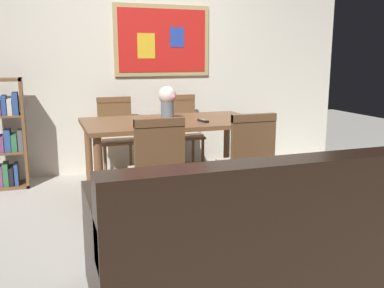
{
  "coord_description": "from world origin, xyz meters",
  "views": [
    {
      "loc": [
        -1.19,
        -3.31,
        1.35
      ],
      "look_at": [
        -0.06,
        -0.09,
        0.65
      ],
      "focal_mm": 39.68,
      "sensor_mm": 36.0,
      "label": 1
    }
  ],
  "objects_px": {
    "dining_table": "(172,129)",
    "leather_couch": "(249,239)",
    "dining_chair_near_left": "(157,165)",
    "dining_chair_far_right": "(182,127)",
    "flower_vase": "(167,100)",
    "dining_chair_near_right": "(247,157)",
    "dining_chair_far_left": "(116,131)",
    "tv_remote": "(203,121)",
    "potted_ivy": "(257,142)",
    "bookshelf": "(7,136)"
  },
  "relations": [
    {
      "from": "dining_table",
      "to": "tv_remote",
      "type": "relative_size",
      "value": 10.53
    },
    {
      "from": "potted_ivy",
      "to": "tv_remote",
      "type": "relative_size",
      "value": 3.39
    },
    {
      "from": "dining_chair_near_left",
      "to": "potted_ivy",
      "type": "relative_size",
      "value": 1.67
    },
    {
      "from": "dining_table",
      "to": "leather_couch",
      "type": "distance_m",
      "value": 1.87
    },
    {
      "from": "flower_vase",
      "to": "dining_chair_far_left",
      "type": "bearing_deg",
      "value": 118.17
    },
    {
      "from": "dining_table",
      "to": "dining_chair_far_right",
      "type": "height_order",
      "value": "dining_chair_far_right"
    },
    {
      "from": "dining_table",
      "to": "tv_remote",
      "type": "bearing_deg",
      "value": -38.66
    },
    {
      "from": "leather_couch",
      "to": "bookshelf",
      "type": "distance_m",
      "value": 3.03
    },
    {
      "from": "dining_chair_far_right",
      "to": "potted_ivy",
      "type": "distance_m",
      "value": 1.08
    },
    {
      "from": "dining_chair_near_right",
      "to": "bookshelf",
      "type": "relative_size",
      "value": 0.8
    },
    {
      "from": "potted_ivy",
      "to": "flower_vase",
      "type": "distance_m",
      "value": 1.79
    },
    {
      "from": "flower_vase",
      "to": "dining_chair_near_right",
      "type": "bearing_deg",
      "value": -64.97
    },
    {
      "from": "dining_table",
      "to": "flower_vase",
      "type": "relative_size",
      "value": 5.19
    },
    {
      "from": "dining_chair_far_left",
      "to": "tv_remote",
      "type": "bearing_deg",
      "value": -56.72
    },
    {
      "from": "bookshelf",
      "to": "leather_couch",
      "type": "bearing_deg",
      "value": -61.14
    },
    {
      "from": "dining_chair_far_right",
      "to": "tv_remote",
      "type": "height_order",
      "value": "dining_chair_far_right"
    },
    {
      "from": "dining_table",
      "to": "dining_chair_far_right",
      "type": "xyz_separation_m",
      "value": [
        0.37,
        0.83,
        -0.13
      ]
    },
    {
      "from": "leather_couch",
      "to": "flower_vase",
      "type": "height_order",
      "value": "flower_vase"
    },
    {
      "from": "dining_chair_far_right",
      "to": "flower_vase",
      "type": "relative_size",
      "value": 2.8
    },
    {
      "from": "dining_chair_near_left",
      "to": "potted_ivy",
      "type": "distance_m",
      "value": 2.51
    },
    {
      "from": "dining_chair_near_left",
      "to": "leather_couch",
      "type": "bearing_deg",
      "value": -74.24
    },
    {
      "from": "dining_table",
      "to": "flower_vase",
      "type": "bearing_deg",
      "value": 104.09
    },
    {
      "from": "dining_chair_far_right",
      "to": "leather_couch",
      "type": "xyz_separation_m",
      "value": [
        -0.46,
        -2.66,
        -0.23
      ]
    },
    {
      "from": "dining_chair_far_left",
      "to": "potted_ivy",
      "type": "relative_size",
      "value": 1.67
    },
    {
      "from": "dining_chair_far_left",
      "to": "potted_ivy",
      "type": "distance_m",
      "value": 1.85
    },
    {
      "from": "dining_chair_far_right",
      "to": "leather_couch",
      "type": "bearing_deg",
      "value": -99.72
    },
    {
      "from": "dining_chair_far_left",
      "to": "dining_chair_near_right",
      "type": "bearing_deg",
      "value": -63.54
    },
    {
      "from": "dining_chair_far_right",
      "to": "bookshelf",
      "type": "height_order",
      "value": "bookshelf"
    },
    {
      "from": "dining_chair_far_left",
      "to": "dining_chair_near_left",
      "type": "bearing_deg",
      "value": -88.53
    },
    {
      "from": "dining_chair_near_left",
      "to": "dining_chair_near_right",
      "type": "xyz_separation_m",
      "value": [
        0.77,
        -0.0,
        0.0
      ]
    },
    {
      "from": "dining_chair_near_left",
      "to": "flower_vase",
      "type": "bearing_deg",
      "value": 68.84
    },
    {
      "from": "leather_couch",
      "to": "dining_chair_far_right",
      "type": "bearing_deg",
      "value": 80.28
    },
    {
      "from": "bookshelf",
      "to": "potted_ivy",
      "type": "distance_m",
      "value": 2.98
    },
    {
      "from": "dining_chair_near_left",
      "to": "dining_chair_near_right",
      "type": "relative_size",
      "value": 1.0
    },
    {
      "from": "bookshelf",
      "to": "potted_ivy",
      "type": "bearing_deg",
      "value": 1.9
    },
    {
      "from": "leather_couch",
      "to": "flower_vase",
      "type": "xyz_separation_m",
      "value": [
        0.07,
        1.91,
        0.63
      ]
    },
    {
      "from": "dining_chair_near_right",
      "to": "flower_vase",
      "type": "distance_m",
      "value": 1.08
    },
    {
      "from": "dining_chair_near_left",
      "to": "bookshelf",
      "type": "xyz_separation_m",
      "value": [
        -1.17,
        1.64,
        0.01
      ]
    },
    {
      "from": "dining_chair_near_left",
      "to": "leather_couch",
      "type": "height_order",
      "value": "dining_chair_near_left"
    },
    {
      "from": "dining_chair_near_right",
      "to": "dining_chair_far_left",
      "type": "bearing_deg",
      "value": 116.46
    },
    {
      "from": "dining_chair_near_left",
      "to": "dining_chair_near_right",
      "type": "bearing_deg",
      "value": -0.0
    },
    {
      "from": "dining_chair_far_right",
      "to": "bookshelf",
      "type": "xyz_separation_m",
      "value": [
        -1.91,
        -0.02,
        0.01
      ]
    },
    {
      "from": "dining_chair_far_left",
      "to": "dining_chair_near_left",
      "type": "xyz_separation_m",
      "value": [
        0.04,
        -1.63,
        0.0
      ]
    },
    {
      "from": "leather_couch",
      "to": "potted_ivy",
      "type": "bearing_deg",
      "value": 61.29
    },
    {
      "from": "bookshelf",
      "to": "dining_chair_far_left",
      "type": "bearing_deg",
      "value": -0.21
    },
    {
      "from": "dining_chair_far_right",
      "to": "potted_ivy",
      "type": "bearing_deg",
      "value": 4.5
    },
    {
      "from": "leather_couch",
      "to": "dining_chair_near_left",
      "type": "bearing_deg",
      "value": 105.76
    },
    {
      "from": "dining_chair_near_left",
      "to": "leather_couch",
      "type": "relative_size",
      "value": 0.51
    },
    {
      "from": "dining_chair_far_left",
      "to": "tv_remote",
      "type": "xyz_separation_m",
      "value": [
        0.66,
        -1.0,
        0.22
      ]
    },
    {
      "from": "dining_chair_far_left",
      "to": "flower_vase",
      "type": "bearing_deg",
      "value": -61.83
    }
  ]
}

